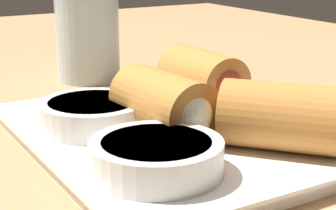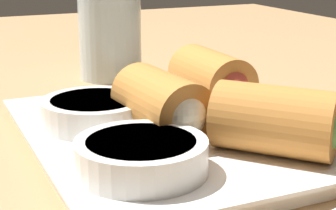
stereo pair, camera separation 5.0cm
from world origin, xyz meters
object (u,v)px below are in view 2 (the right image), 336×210
object	(u,v)px
serving_plate	(168,137)
dipping_bowl_near	(95,111)
dipping_bowl_far	(141,155)
drinking_glass	(110,32)

from	to	relation	value
serving_plate	dipping_bowl_near	bearing A→B (deg)	57.02
serving_plate	dipping_bowl_near	xyz separation A→B (cm)	(3.48, 5.36, 2.02)
serving_plate	dipping_bowl_far	world-z (taller)	dipping_bowl_far
dipping_bowl_far	serving_plate	bearing A→B (deg)	-35.35
serving_plate	drinking_glass	xyz separation A→B (cm)	(25.64, -3.58, 5.09)
drinking_glass	serving_plate	bearing A→B (deg)	172.05
dipping_bowl_near	drinking_glass	size ratio (longest dim) A/B	0.79
dipping_bowl_near	dipping_bowl_far	world-z (taller)	same
dipping_bowl_far	drinking_glass	world-z (taller)	drinking_glass
serving_plate	dipping_bowl_far	size ratio (longest dim) A/B	3.22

